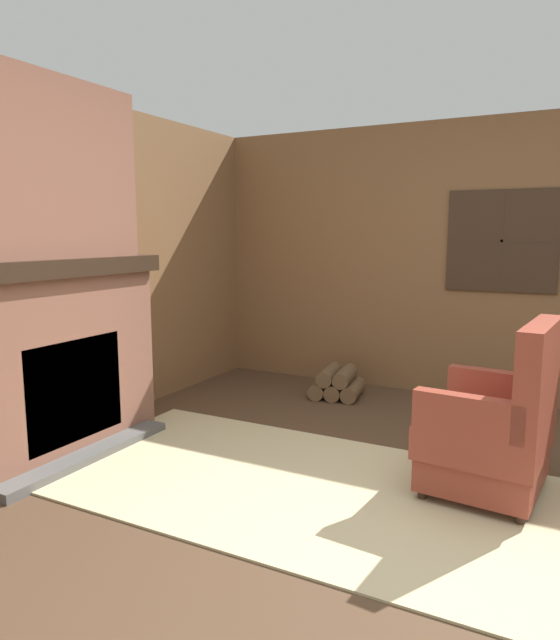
# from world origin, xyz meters

# --- Properties ---
(ground_plane) EXTENTS (14.00, 14.00, 0.00)m
(ground_plane) POSITION_xyz_m (0.00, 0.00, 0.00)
(ground_plane) COLOR #4C3523
(wood_panel_wall_left) EXTENTS (0.06, 5.72, 2.37)m
(wood_panel_wall_left) POSITION_xyz_m (-2.59, 0.00, 1.18)
(wood_panel_wall_left) COLOR brown
(wood_panel_wall_left) RESTS_ON ground
(wood_panel_wall_back) EXTENTS (5.72, 0.09, 2.37)m
(wood_panel_wall_back) POSITION_xyz_m (0.00, 2.59, 1.19)
(wood_panel_wall_back) COLOR brown
(wood_panel_wall_back) RESTS_ON ground
(fireplace_hearth) EXTENTS (0.62, 1.55, 1.27)m
(fireplace_hearth) POSITION_xyz_m (-2.34, 0.00, 0.63)
(fireplace_hearth) COLOR brown
(fireplace_hearth) RESTS_ON ground
(chimney_breast) EXTENTS (0.36, 1.28, 1.08)m
(chimney_breast) POSITION_xyz_m (-2.36, 0.00, 1.81)
(chimney_breast) COLOR brown
(chimney_breast) RESTS_ON fireplace_hearth
(area_rug) EXTENTS (3.73, 1.57, 0.01)m
(area_rug) POSITION_xyz_m (-0.37, 0.28, 0.01)
(area_rug) COLOR #C6B789
(area_rug) RESTS_ON ground
(armchair) EXTENTS (0.68, 0.76, 0.97)m
(armchair) POSITION_xyz_m (0.24, 0.69, 0.36)
(armchair) COLOR brown
(armchair) RESTS_ON ground
(firewood_stack) EXTENTS (0.48, 0.49, 0.26)m
(firewood_stack) POSITION_xyz_m (-1.22, 2.05, 0.12)
(firewood_stack) COLOR brown
(firewood_stack) RESTS_ON ground
(storage_case) EXTENTS (0.17, 0.21, 0.15)m
(storage_case) POSITION_xyz_m (-2.40, 0.46, 1.34)
(storage_case) COLOR brown
(storage_case) RESTS_ON fireplace_hearth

